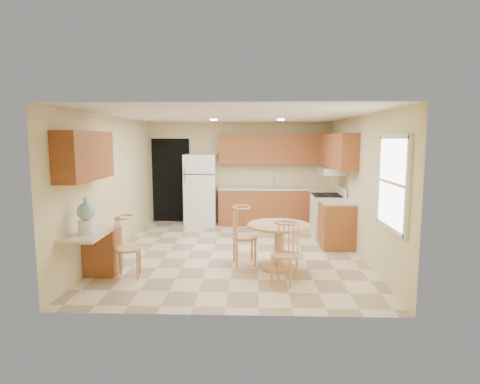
{
  "coord_description": "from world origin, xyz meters",
  "views": [
    {
      "loc": [
        0.34,
        -7.29,
        2.09
      ],
      "look_at": [
        0.08,
        0.3,
        1.08
      ],
      "focal_mm": 30.0,
      "sensor_mm": 36.0,
      "label": 1
    }
  ],
  "objects_px": {
    "water_crock": "(86,217)",
    "refrigerator": "(201,190)",
    "stove": "(328,215)",
    "dining_table": "(278,240)",
    "chair_table_a": "(244,231)",
    "chair_table_b": "(285,249)",
    "chair_desk": "(126,242)"
  },
  "relations": [
    {
      "from": "dining_table",
      "to": "chair_table_a",
      "type": "xyz_separation_m",
      "value": [
        -0.55,
        0.16,
        0.11
      ]
    },
    {
      "from": "water_crock",
      "to": "chair_table_b",
      "type": "bearing_deg",
      "value": 2.29
    },
    {
      "from": "chair_desk",
      "to": "refrigerator",
      "type": "bearing_deg",
      "value": 162.02
    },
    {
      "from": "refrigerator",
      "to": "water_crock",
      "type": "xyz_separation_m",
      "value": [
        -1.05,
        -4.27,
        0.14
      ]
    },
    {
      "from": "chair_table_b",
      "to": "chair_desk",
      "type": "height_order",
      "value": "chair_desk"
    },
    {
      "from": "water_crock",
      "to": "chair_table_a",
      "type": "bearing_deg",
      "value": 24.62
    },
    {
      "from": "dining_table",
      "to": "chair_desk",
      "type": "height_order",
      "value": "chair_desk"
    },
    {
      "from": "stove",
      "to": "chair_desk",
      "type": "height_order",
      "value": "stove"
    },
    {
      "from": "dining_table",
      "to": "water_crock",
      "type": "height_order",
      "value": "water_crock"
    },
    {
      "from": "chair_table_a",
      "to": "chair_table_b",
      "type": "xyz_separation_m",
      "value": [
        0.6,
        -0.89,
        -0.05
      ]
    },
    {
      "from": "chair_table_a",
      "to": "water_crock",
      "type": "bearing_deg",
      "value": -76.11
    },
    {
      "from": "chair_desk",
      "to": "water_crock",
      "type": "bearing_deg",
      "value": -64.89
    },
    {
      "from": "stove",
      "to": "dining_table",
      "type": "height_order",
      "value": "stove"
    },
    {
      "from": "chair_table_b",
      "to": "water_crock",
      "type": "relative_size",
      "value": 1.75
    },
    {
      "from": "dining_table",
      "to": "stove",
      "type": "bearing_deg",
      "value": 61.69
    },
    {
      "from": "refrigerator",
      "to": "chair_desk",
      "type": "bearing_deg",
      "value": -98.62
    },
    {
      "from": "stove",
      "to": "chair_table_a",
      "type": "relative_size",
      "value": 1.12
    },
    {
      "from": "stove",
      "to": "chair_table_b",
      "type": "height_order",
      "value": "stove"
    },
    {
      "from": "stove",
      "to": "dining_table",
      "type": "bearing_deg",
      "value": -118.31
    },
    {
      "from": "water_crock",
      "to": "dining_table",
      "type": "bearing_deg",
      "value": 17.17
    },
    {
      "from": "chair_table_a",
      "to": "water_crock",
      "type": "relative_size",
      "value": 1.9
    },
    {
      "from": "chair_table_a",
      "to": "chair_table_b",
      "type": "relative_size",
      "value": 1.09
    },
    {
      "from": "water_crock",
      "to": "refrigerator",
      "type": "bearing_deg",
      "value": 76.17
    },
    {
      "from": "refrigerator",
      "to": "dining_table",
      "type": "relative_size",
      "value": 1.71
    },
    {
      "from": "chair_table_b",
      "to": "chair_desk",
      "type": "relative_size",
      "value": 0.96
    },
    {
      "from": "chair_table_b",
      "to": "chair_desk",
      "type": "xyz_separation_m",
      "value": [
        -2.34,
        0.2,
        0.03
      ]
    },
    {
      "from": "stove",
      "to": "chair_table_b",
      "type": "relative_size",
      "value": 1.22
    },
    {
      "from": "chair_table_b",
      "to": "dining_table",
      "type": "bearing_deg",
      "value": -61.8
    },
    {
      "from": "stove",
      "to": "chair_desk",
      "type": "distance_m",
      "value": 4.42
    },
    {
      "from": "refrigerator",
      "to": "stove",
      "type": "xyz_separation_m",
      "value": [
        2.88,
        -1.22,
        -0.39
      ]
    },
    {
      "from": "chair_table_a",
      "to": "chair_table_b",
      "type": "bearing_deg",
      "value": 23.2
    },
    {
      "from": "refrigerator",
      "to": "dining_table",
      "type": "xyz_separation_m",
      "value": [
        1.69,
        -3.42,
        -0.37
      ]
    }
  ]
}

